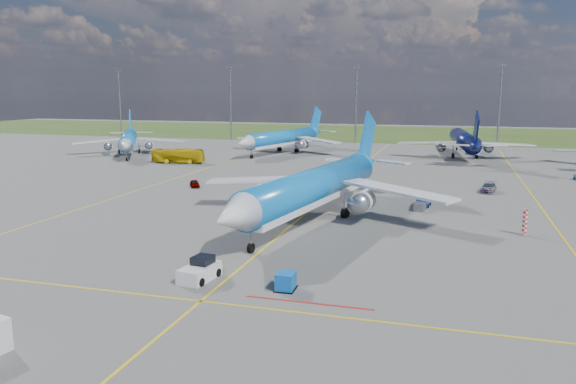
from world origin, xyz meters
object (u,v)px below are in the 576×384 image
(service_car_a, at_px, (195,183))
(baggage_tug_c, at_px, (341,176))
(bg_jet_nw, at_px, (129,155))
(service_car_c, at_px, (488,187))
(warning_post, at_px, (525,222))
(uld_container, at_px, (286,281))
(service_car_b, at_px, (345,181))
(apron_bus, at_px, (178,156))
(baggage_tug_w, at_px, (422,204))
(bg_jet_n, at_px, (463,157))
(bg_jet_nnw, at_px, (282,153))
(pushback_tug, at_px, (200,270))
(main_airliner, at_px, (314,220))

(service_car_a, height_order, baggage_tug_c, baggage_tug_c)
(bg_jet_nw, height_order, service_car_c, bg_jet_nw)
(warning_post, bearing_deg, uld_container, -130.85)
(service_car_b, distance_m, baggage_tug_c, 6.05)
(apron_bus, height_order, service_car_b, apron_bus)
(baggage_tug_w, bearing_deg, service_car_a, 176.75)
(warning_post, relative_size, bg_jet_n, 0.07)
(bg_jet_nnw, relative_size, service_car_a, 12.13)
(bg_jet_nw, height_order, baggage_tug_w, bg_jet_nw)
(pushback_tug, bearing_deg, service_car_c, 70.00)
(baggage_tug_w, bearing_deg, bg_jet_nnw, 129.31)
(bg_jet_nnw, height_order, service_car_c, bg_jet_nnw)
(bg_jet_nnw, distance_m, pushback_tug, 95.81)
(warning_post, distance_m, bg_jet_nnw, 85.67)
(bg_jet_nnw, distance_m, uld_container, 98.11)
(apron_bus, relative_size, service_car_c, 2.29)
(baggage_tug_w, bearing_deg, main_airliner, -131.17)
(bg_jet_nnw, relative_size, uld_container, 23.45)
(warning_post, xyz_separation_m, bg_jet_nnw, (-49.21, 70.12, -1.50))
(pushback_tug, xyz_separation_m, service_car_a, (-20.44, 41.58, -0.19))
(bg_jet_nnw, xyz_separation_m, main_airliner, (25.16, -69.54, 0.00))
(baggage_tug_w, distance_m, baggage_tug_c, 26.63)
(bg_jet_nw, relative_size, service_car_b, 8.44)
(pushback_tug, height_order, baggage_tug_c, pushback_tug)
(main_airliner, relative_size, pushback_tug, 8.13)
(bg_jet_nnw, height_order, apron_bus, bg_jet_nnw)
(bg_jet_nw, relative_size, baggage_tug_c, 7.28)
(bg_jet_nw, xyz_separation_m, baggage_tug_w, (72.88, -44.19, 0.57))
(main_airliner, bearing_deg, uld_container, -71.87)
(bg_jet_nw, relative_size, bg_jet_nnw, 0.94)
(apron_bus, height_order, baggage_tug_c, apron_bus)
(service_car_a, bearing_deg, baggage_tug_w, -40.96)
(service_car_b, xyz_separation_m, baggage_tug_c, (-1.85, 5.75, -0.09))
(bg_jet_n, relative_size, apron_bus, 3.77)
(bg_jet_nnw, relative_size, main_airliner, 0.89)
(uld_container, distance_m, baggage_tug_w, 36.64)
(warning_post, xyz_separation_m, bg_jet_n, (-5.39, 74.61, -1.50))
(bg_jet_n, distance_m, uld_container, 99.46)
(bg_jet_nw, bearing_deg, service_car_a, -76.14)
(bg_jet_n, relative_size, service_car_b, 9.32)
(main_airliner, xyz_separation_m, service_car_c, (21.77, 26.44, 0.72))
(bg_jet_n, xyz_separation_m, uld_container, (-15.10, -98.30, 0.71))
(apron_bus, bearing_deg, service_car_b, -120.29)
(apron_bus, bearing_deg, bg_jet_nnw, -39.97)
(pushback_tug, relative_size, apron_bus, 0.51)
(warning_post, height_order, pushback_tug, warning_post)
(bg_jet_n, bearing_deg, uld_container, 75.55)
(baggage_tug_c, bearing_deg, uld_container, -77.75)
(baggage_tug_c, bearing_deg, warning_post, -45.42)
(uld_container, xyz_separation_m, service_car_b, (-4.75, 51.50, -0.07))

